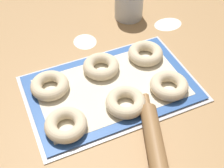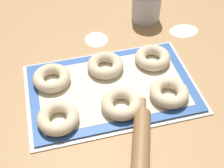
% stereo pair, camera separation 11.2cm
% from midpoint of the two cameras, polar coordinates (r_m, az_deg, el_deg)
% --- Properties ---
extents(ground_plane, '(2.80, 2.80, 0.00)m').
position_cam_midpoint_polar(ground_plane, '(0.99, 3.54, -1.10)').
color(ground_plane, '#A87F51').
extents(baking_tray, '(0.54, 0.35, 0.01)m').
position_cam_midpoint_polar(baking_tray, '(0.99, 3.24, -1.20)').
color(baking_tray, silver).
rests_on(baking_tray, ground_plane).
extents(baking_mat, '(0.51, 0.32, 0.00)m').
position_cam_midpoint_polar(baking_mat, '(0.98, 3.26, -0.99)').
color(baking_mat, '#2D569E').
rests_on(baking_mat, baking_tray).
extents(bagel_front_left, '(0.12, 0.12, 0.04)m').
position_cam_midpoint_polar(bagel_front_left, '(0.89, -6.28, -6.44)').
color(bagel_front_left, beige).
rests_on(bagel_front_left, baking_mat).
extents(bagel_front_center, '(0.12, 0.12, 0.04)m').
position_cam_midpoint_polar(bagel_front_center, '(0.92, 5.28, -3.82)').
color(bagel_front_center, beige).
rests_on(bagel_front_center, baking_mat).
extents(bagel_front_right, '(0.12, 0.12, 0.04)m').
position_cam_midpoint_polar(bagel_front_right, '(0.97, 13.69, -1.75)').
color(bagel_front_right, beige).
rests_on(bagel_front_right, baking_mat).
extents(bagel_back_left, '(0.12, 0.12, 0.04)m').
position_cam_midpoint_polar(bagel_back_left, '(0.99, -7.84, 0.89)').
color(bagel_back_left, beige).
rests_on(bagel_back_left, baking_mat).
extents(bagel_back_center, '(0.12, 0.12, 0.04)m').
position_cam_midpoint_polar(bagel_back_center, '(1.03, 1.89, 3.26)').
color(bagel_back_center, beige).
rests_on(bagel_back_center, baking_mat).
extents(bagel_back_right, '(0.12, 0.12, 0.04)m').
position_cam_midpoint_polar(bagel_back_right, '(1.07, 10.42, 4.59)').
color(bagel_back_right, beige).
rests_on(bagel_back_right, baking_mat).
extents(flour_canister, '(0.12, 0.12, 0.13)m').
position_cam_midpoint_polar(flour_canister, '(1.26, 8.92, 13.98)').
color(flour_canister, silver).
rests_on(flour_canister, ground_plane).
extents(rolling_pin, '(0.16, 0.38, 0.05)m').
position_cam_midpoint_polar(rolling_pin, '(0.82, 9.16, -13.71)').
color(rolling_pin, olive).
rests_on(rolling_pin, ground_plane).
extents(flour_patch_near, '(0.08, 0.09, 0.00)m').
position_cam_midpoint_polar(flour_patch_near, '(1.17, -0.05, 8.08)').
color(flour_patch_near, white).
rests_on(flour_patch_near, ground_plane).
extents(flour_patch_far, '(0.11, 0.08, 0.00)m').
position_cam_midpoint_polar(flour_patch_far, '(1.26, 15.53, 9.27)').
color(flour_patch_far, white).
rests_on(flour_patch_far, ground_plane).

